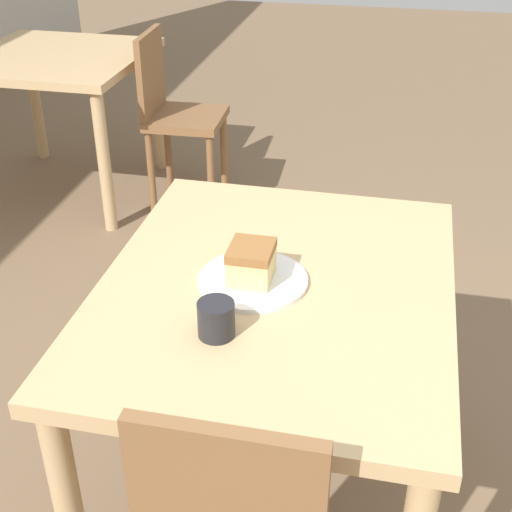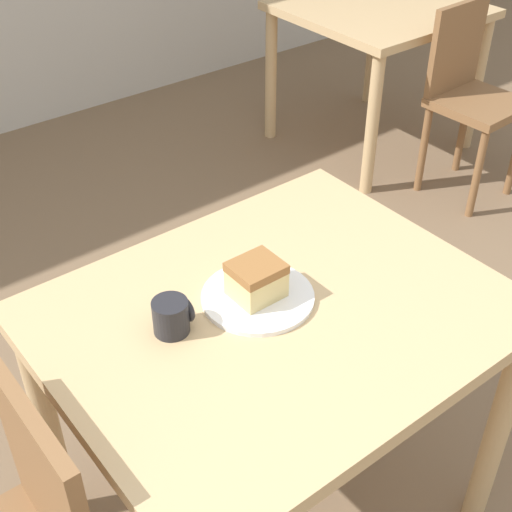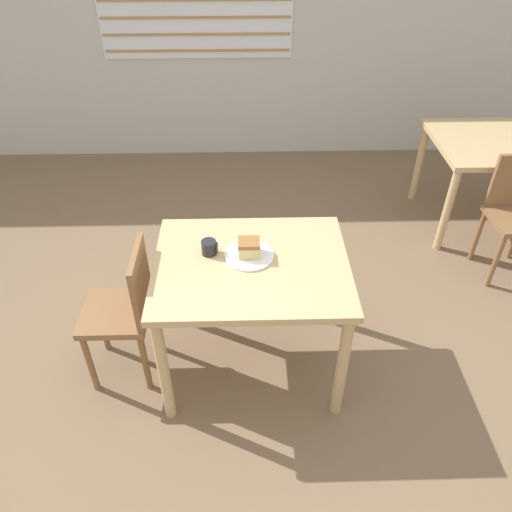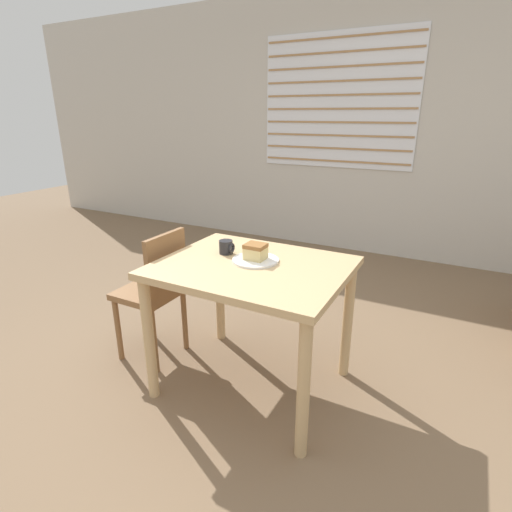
% 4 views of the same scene
% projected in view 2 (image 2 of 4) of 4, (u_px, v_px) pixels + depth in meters
% --- Properties ---
extents(dining_table_near, '(1.01, 0.82, 0.77)m').
position_uv_depth(dining_table_near, '(275.00, 346.00, 1.66)').
color(dining_table_near, tan).
rests_on(dining_table_near, ground_plane).
extents(dining_table_far, '(0.86, 0.84, 0.73)m').
position_uv_depth(dining_table_far, '(378.00, 28.00, 3.53)').
color(dining_table_far, tan).
rests_on(dining_table_far, ground_plane).
extents(chair_far_corner, '(0.38, 0.38, 0.87)m').
position_uv_depth(chair_far_corner, '(469.00, 94.00, 3.22)').
color(chair_far_corner, brown).
rests_on(chair_far_corner, ground_plane).
extents(plate, '(0.26, 0.26, 0.01)m').
position_uv_depth(plate, '(258.00, 297.00, 1.62)').
color(plate, white).
rests_on(plate, dining_table_near).
extents(cake_slice, '(0.11, 0.10, 0.09)m').
position_uv_depth(cake_slice, '(256.00, 279.00, 1.59)').
color(cake_slice, '#E0C67F').
rests_on(cake_slice, plate).
extents(coffee_mug, '(0.09, 0.08, 0.08)m').
position_uv_depth(coffee_mug, '(172.00, 316.00, 1.51)').
color(coffee_mug, '#232328').
rests_on(coffee_mug, dining_table_near).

